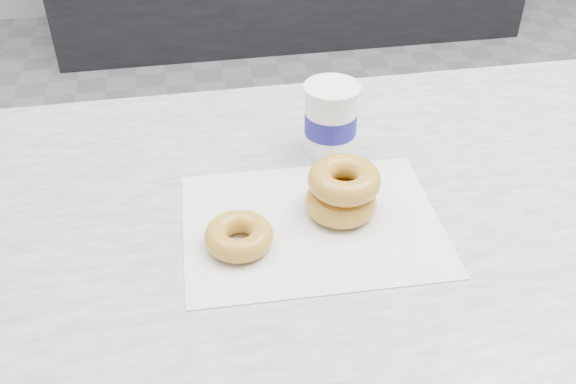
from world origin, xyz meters
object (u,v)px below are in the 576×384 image
object	(u,v)px
counter	(545,374)
donut_stack	(342,191)
coffee_cup	(331,119)
donut_single	(239,236)

from	to	relation	value
counter	donut_stack	bearing A→B (deg)	178.94
donut_stack	coffee_cup	size ratio (longest dim) A/B	1.21
donut_single	coffee_cup	distance (m)	0.26
donut_single	coffee_cup	xyz separation A→B (m)	(0.16, 0.19, 0.04)
counter	coffee_cup	xyz separation A→B (m)	(-0.40, 0.16, 0.51)
coffee_cup	counter	bearing A→B (deg)	-16.91
donut_stack	coffee_cup	world-z (taller)	coffee_cup
counter	donut_stack	world-z (taller)	donut_stack
counter	coffee_cup	distance (m)	0.66
donut_stack	coffee_cup	xyz separation A→B (m)	(0.02, 0.15, 0.02)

